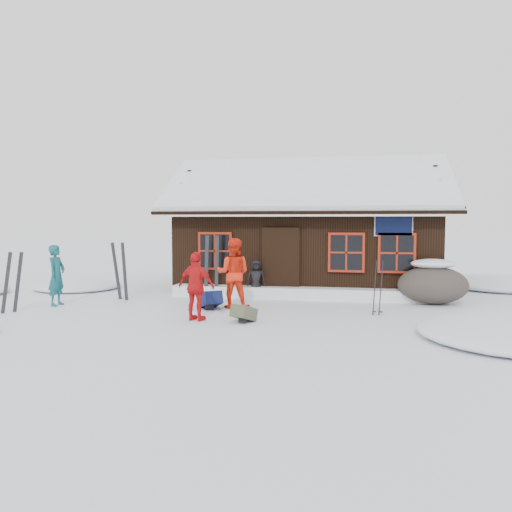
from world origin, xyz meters
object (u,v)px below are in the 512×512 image
Objects in this scene: skier_teal at (57,275)px; skier_crouched at (256,279)px; skier_orange_right at (196,286)px; backpack_olive at (244,316)px; ski_pair_left at (12,283)px; boulder at (433,284)px; skier_orange_left at (233,273)px; ski_poles at (378,289)px; backpack_blue at (211,302)px.

skier_teal is 1.46× the size of skier_crouched.
backpack_olive is (1.08, 0.03, -0.64)m from skier_orange_right.
ski_pair_left is at bearing 13.36° from skier_orange_right.
boulder is 10.87m from ski_pair_left.
skier_orange_right is 0.84× the size of boulder.
skier_teal is 5.48m from skier_crouched.
skier_teal is 0.90× the size of skier_orange_left.
boulder is 2.50m from ski_poles.
backpack_olive is (-2.97, -1.42, -0.50)m from ski_poles.
ski_poles is at bearing -45.47° from skier_crouched.
skier_orange_left is at bearing -84.87° from skier_teal.
backpack_olive is (5.84, -0.09, -0.59)m from ski_pair_left.
skier_orange_right is at bearing 73.43° from skier_orange_left.
skier_orange_left is at bearing -162.64° from boulder.
backpack_olive is at bearing 107.37° from skier_orange_left.
skier_crouched is at bearing 0.20° from ski_pair_left.
backpack_olive is at bearing -154.47° from ski_poles.
skier_crouched is at bearing 36.33° from backpack_blue.
backpack_olive is at bearing -96.63° from skier_crouched.
ski_poles is 3.33m from backpack_olive.
skier_orange_left is 2.99× the size of backpack_blue.
boulder is 1.38× the size of ski_poles.
skier_orange_right is 1.65m from backpack_blue.
skier_orange_right is 1.26m from backpack_olive.
ski_poles is (3.62, -0.34, -0.27)m from skier_orange_left.
skier_crouched is at bearing 120.37° from backpack_olive.
skier_orange_right is 2.58× the size of backpack_blue.
ski_pair_left is at bearing -156.98° from backpack_olive.
ski_pair_left is at bearing 155.48° from skier_teal.
ski_pair_left is (-4.76, 0.13, -0.06)m from skier_orange_right.
skier_crouched reaches higher than backpack_olive.
skier_teal is 8.33m from ski_poles.
skier_orange_right is 1.16× the size of ski_poles.
backpack_olive is at bearing -84.43° from backpack_blue.
ski_pair_left is (-5.44, -3.46, 0.17)m from skier_crouched.
ski_pair_left reaches higher than boulder.
skier_orange_left is 1.34× the size of ski_poles.
ski_pair_left is at bearing 163.85° from backpack_blue.
skier_teal is 4.45m from skier_orange_right.
skier_teal is 5.54m from backpack_olive.
ski_pair_left reaches higher than backpack_olive.
boulder reaches higher than backpack_blue.
backpack_blue is at bearing -71.36° from skier_orange_right.
backpack_blue is (-0.10, 1.52, -0.62)m from skier_orange_right.
ski_poles reaches higher than boulder.
skier_orange_left is at bearing -14.49° from ski_pair_left.
skier_orange_left is 2.02m from backpack_olive.
backpack_blue is at bearing -161.74° from boulder.
skier_orange_right is 3.66m from skier_crouched.
boulder is (5.61, 3.41, -0.23)m from skier_orange_right.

